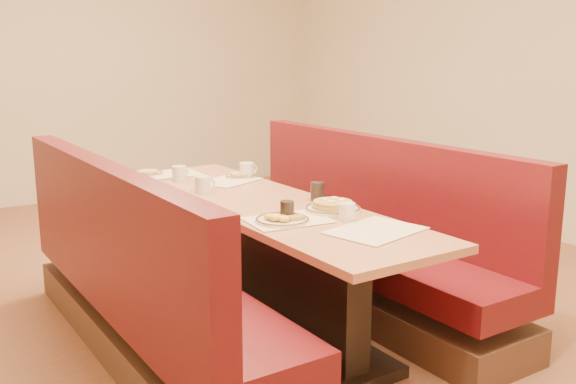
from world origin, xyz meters
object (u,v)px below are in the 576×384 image
booth_left (141,292)px  coffee_mug_c (247,170)px  coffee_mug_b (203,184)px  booth_right (361,246)px  eggs_plate (282,219)px  coffee_mug_a (347,211)px  soda_tumbler_mid (318,192)px  coffee_mug_d (180,173)px  soda_tumbler_near (287,211)px  diner_table (262,264)px  pancake_plate (333,207)px

booth_left → coffee_mug_c: (1.01, 0.66, 0.44)m
booth_left → coffee_mug_b: 0.80m
booth_right → eggs_plate: 1.09m
coffee_mug_c → coffee_mug_a: bearing=-99.8°
coffee_mug_b → coffee_mug_c: (0.46, 0.27, 0.00)m
eggs_plate → coffee_mug_b: size_ratio=2.06×
coffee_mug_a → soda_tumbler_mid: bearing=51.2°
coffee_mug_a → coffee_mug_d: size_ratio=0.89×
coffee_mug_a → booth_left: bearing=123.2°
booth_left → coffee_mug_b: bearing=34.5°
soda_tumbler_near → eggs_plate: bearing=-148.5°
diner_table → eggs_plate: (-0.16, -0.46, 0.39)m
eggs_plate → coffee_mug_d: size_ratio=2.10×
diner_table → eggs_plate: 0.63m
coffee_mug_d → coffee_mug_c: bearing=-38.0°
eggs_plate → coffee_mug_b: 0.84m
coffee_mug_c → soda_tumbler_near: (-0.39, -1.09, -0.00)m
booth_left → eggs_plate: 0.84m
coffee_mug_c → soda_tumbler_mid: 0.83m
soda_tumbler_mid → eggs_plate: bearing=-145.5°
coffee_mug_d → booth_right: bearing=-62.0°
coffee_mug_a → soda_tumbler_near: bearing=123.8°
diner_table → booth_left: (-0.73, 0.00, -0.01)m
pancake_plate → soda_tumbler_near: 0.30m
booth_left → coffee_mug_a: bearing=-34.8°
soda_tumbler_mid → coffee_mug_c: bearing=88.9°
coffee_mug_d → eggs_plate: bearing=-110.7°
diner_table → coffee_mug_c: coffee_mug_c is taller
booth_left → coffee_mug_d: (0.59, 0.79, 0.44)m
coffee_mug_b → pancake_plate: bearing=-66.6°
coffee_mug_a → coffee_mug_d: (-0.28, 1.40, 0.01)m
coffee_mug_b → coffee_mug_d: bearing=84.5°
booth_right → soda_tumbler_near: bearing=-152.9°
coffee_mug_b → soda_tumbler_near: size_ratio=1.34×
booth_right → soda_tumbler_near: size_ratio=25.64×
soda_tumbler_near → booth_right: bearing=27.1°
pancake_plate → coffee_mug_d: size_ratio=2.31×
soda_tumbler_near → pancake_plate: bearing=3.4°
coffee_mug_d → soda_tumbler_near: (0.03, -1.23, -0.00)m
booth_left → soda_tumbler_mid: bearing=-9.7°
coffee_mug_c → diner_table: bearing=-116.3°
pancake_plate → soda_tumbler_near: bearing=-176.6°
diner_table → coffee_mug_b: coffee_mug_b is taller
soda_tumbler_mid → booth_left: bearing=170.3°
booth_left → coffee_mug_c: booth_left is taller
booth_left → soda_tumbler_mid: size_ratio=23.07×
eggs_plate → coffee_mug_a: 0.33m
booth_right → coffee_mug_c: (-0.45, 0.66, 0.44)m
booth_right → eggs_plate: (-0.89, -0.46, 0.40)m
booth_right → booth_left: bearing=180.0°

